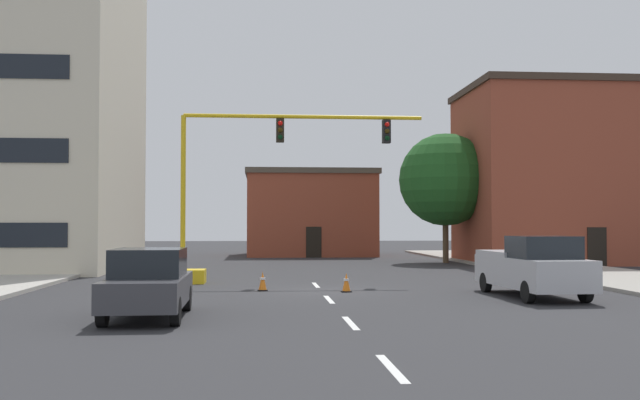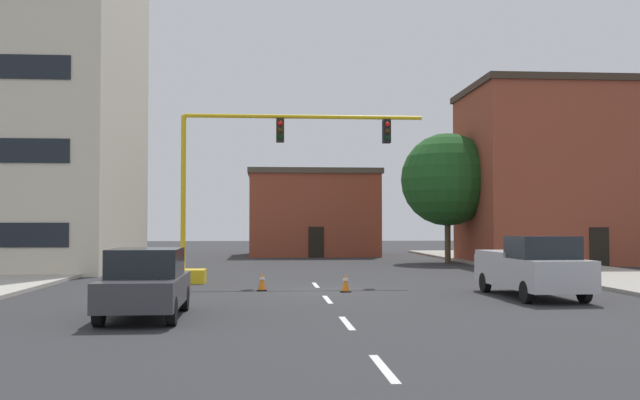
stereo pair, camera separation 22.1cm
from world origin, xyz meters
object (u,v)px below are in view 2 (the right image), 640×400
at_px(sedan_dark_gray_near_left, 146,282).
at_px(traffic_cone_roadside_a, 262,281).
at_px(pickup_truck_silver, 532,267).
at_px(traffic_cone_roadside_b, 345,283).
at_px(traffic_signal_gantry, 219,225).
at_px(tree_right_far, 447,180).

bearing_deg(sedan_dark_gray_near_left, traffic_cone_roadside_a, 68.56).
distance_m(pickup_truck_silver, traffic_cone_roadside_b, 6.28).
bearing_deg(sedan_dark_gray_near_left, traffic_signal_gantry, 84.00).
relative_size(traffic_cone_roadside_a, traffic_cone_roadside_b, 1.02).
bearing_deg(traffic_cone_roadside_a, pickup_truck_silver, -19.06).
relative_size(traffic_signal_gantry, tree_right_far, 1.33).
bearing_deg(pickup_truck_silver, traffic_signal_gantry, 147.68).
height_order(traffic_signal_gantry, sedan_dark_gray_near_left, traffic_signal_gantry).
height_order(traffic_signal_gantry, pickup_truck_silver, traffic_signal_gantry).
height_order(pickup_truck_silver, traffic_cone_roadside_a, pickup_truck_silver).
xyz_separation_m(traffic_signal_gantry, pickup_truck_silver, (10.44, -6.60, -1.36)).
bearing_deg(pickup_truck_silver, traffic_cone_roadside_b, 158.14).
bearing_deg(traffic_cone_roadside_a, traffic_signal_gantry, 115.76).
distance_m(traffic_signal_gantry, tree_right_far, 19.77).
xyz_separation_m(pickup_truck_silver, sedan_dark_gray_near_left, (-11.59, -4.34, -0.09)).
bearing_deg(traffic_signal_gantry, traffic_cone_roadside_b, -42.66).
xyz_separation_m(tree_right_far, traffic_cone_roadside_a, (-11.28, -18.22, -4.79)).
bearing_deg(traffic_cone_roadside_a, sedan_dark_gray_near_left, -111.44).
height_order(tree_right_far, sedan_dark_gray_near_left, tree_right_far).
bearing_deg(traffic_cone_roadside_b, pickup_truck_silver, -21.86).
xyz_separation_m(pickup_truck_silver, traffic_cone_roadside_b, (-5.80, 2.33, -0.65)).
relative_size(pickup_truck_silver, traffic_cone_roadside_a, 8.03).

